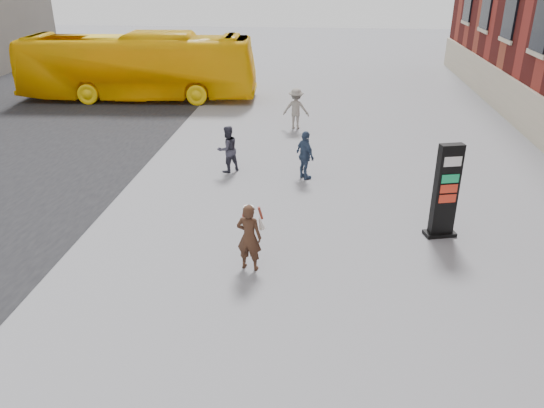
# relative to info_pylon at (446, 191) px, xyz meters

# --- Properties ---
(ground) EXTENTS (100.00, 100.00, 0.00)m
(ground) POSITION_rel_info_pylon_xyz_m (-4.26, -2.01, -1.24)
(ground) COLOR #9E9EA3
(info_pylon) EXTENTS (0.87, 0.58, 2.48)m
(info_pylon) POSITION_rel_info_pylon_xyz_m (0.00, 0.00, 0.00)
(info_pylon) COLOR black
(info_pylon) RESTS_ON ground
(woman) EXTENTS (0.70, 0.66, 1.62)m
(woman) POSITION_rel_info_pylon_xyz_m (-4.69, -2.09, -0.41)
(woman) COLOR black
(woman) RESTS_ON ground
(bus) EXTENTS (12.07, 3.54, 3.32)m
(bus) POSITION_rel_info_pylon_xyz_m (-12.60, 13.98, 0.42)
(bus) COLOR yellow
(bus) RESTS_ON road
(pedestrian_a) EXTENTS (0.97, 0.96, 1.58)m
(pedestrian_a) POSITION_rel_info_pylon_xyz_m (-6.27, 4.05, -0.45)
(pedestrian_a) COLOR #32313E
(pedestrian_a) RESTS_ON ground
(pedestrian_b) EXTENTS (1.18, 0.76, 1.71)m
(pedestrian_b) POSITION_rel_info_pylon_xyz_m (-4.29, 9.37, -0.38)
(pedestrian_b) COLOR gray
(pedestrian_b) RESTS_ON ground
(pedestrian_c) EXTENTS (0.85, 0.99, 1.60)m
(pedestrian_c) POSITION_rel_info_pylon_xyz_m (-3.66, 3.65, -0.44)
(pedestrian_c) COLOR #334562
(pedestrian_c) RESTS_ON ground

